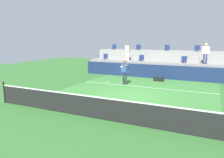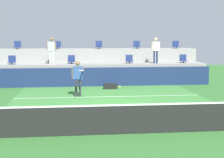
{
  "view_description": "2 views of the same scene",
  "coord_description": "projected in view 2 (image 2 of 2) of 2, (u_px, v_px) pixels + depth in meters",
  "views": [
    {
      "loc": [
        4.03,
        -11.07,
        3.1
      ],
      "look_at": [
        -0.82,
        -0.85,
        1.02
      ],
      "focal_mm": 34.64,
      "sensor_mm": 36.0,
      "label": 1
    },
    {
      "loc": [
        -1.68,
        -13.7,
        2.89
      ],
      "look_at": [
        -0.12,
        -0.16,
        1.19
      ],
      "focal_mm": 54.38,
      "sensor_mm": 36.0,
      "label": 2
    }
  ],
  "objects": [
    {
      "name": "tennis_net",
      "position": [
        131.0,
        118.0,
        10.05
      ],
      "size": [
        10.48,
        0.08,
        1.07
      ],
      "color": "black",
      "rests_on": "ground_plane"
    },
    {
      "name": "stadium_chair_upper_right",
      "position": [
        137.0,
        45.0,
        22.97
      ],
      "size": [
        0.44,
        0.4,
        0.52
      ],
      "color": "#2D2D33",
      "rests_on": "seating_tier_upper"
    },
    {
      "name": "stadium_chair_upper_far_right",
      "position": [
        176.0,
        45.0,
        23.28
      ],
      "size": [
        0.44,
        0.4,
        0.52
      ],
      "color": "#2D2D33",
      "rests_on": "seating_tier_upper"
    },
    {
      "name": "spectator_in_grey",
      "position": [
        156.0,
        48.0,
        20.92
      ],
      "size": [
        0.57,
        0.24,
        1.59
      ],
      "color": "navy",
      "rests_on": "seating_tier_lower"
    },
    {
      "name": "stadium_chair_lower_left",
      "position": [
        71.0,
        60.0,
        20.8
      ],
      "size": [
        0.44,
        0.4,
        0.52
      ],
      "color": "#2D2D33",
      "rests_on": "seating_tier_lower"
    },
    {
      "name": "stadium_chair_lower_far_right",
      "position": [
        183.0,
        59.0,
        21.61
      ],
      "size": [
        0.44,
        0.4,
        0.52
      ],
      "color": "#2D2D33",
      "rests_on": "seating_tier_lower"
    },
    {
      "name": "tennis_ball",
      "position": [
        120.0,
        87.0,
        11.21
      ],
      "size": [
        0.07,
        0.07,
        0.07
      ],
      "color": "#CCE033"
    },
    {
      "name": "seating_tier_upper",
      "position": [
        98.0,
        64.0,
        22.9
      ],
      "size": [
        13.0,
        1.8,
        2.1
      ],
      "primitive_type": "cube",
      "color": "gray",
      "rests_on": "ground_plane"
    },
    {
      "name": "stadium_chair_upper_far_left",
      "position": [
        17.0,
        46.0,
        22.08
      ],
      "size": [
        0.44,
        0.4,
        0.52
      ],
      "color": "#2D2D33",
      "rests_on": "seating_tier_upper"
    },
    {
      "name": "stadium_chair_upper_left",
      "position": [
        57.0,
        46.0,
        22.37
      ],
      "size": [
        0.44,
        0.4,
        0.52
      ],
      "color": "#2D2D33",
      "rests_on": "seating_tier_upper"
    },
    {
      "name": "sponsor_backboard",
      "position": [
        102.0,
        77.0,
        19.9
      ],
      "size": [
        13.0,
        0.16,
        1.1
      ],
      "primitive_type": "cube",
      "color": "navy",
      "rests_on": "ground_plane"
    },
    {
      "name": "ground_plane",
      "position": [
        115.0,
        107.0,
        14.06
      ],
      "size": [
        40.0,
        40.0,
        0.0
      ],
      "primitive_type": "plane",
      "color": "#336B2D"
    },
    {
      "name": "court_inner_paint",
      "position": [
        112.0,
        102.0,
        15.04
      ],
      "size": [
        9.0,
        10.0,
        0.01
      ],
      "primitive_type": "cube",
      "color": "#3D7F38",
      "rests_on": "ground_plane"
    },
    {
      "name": "tennis_player",
      "position": [
        78.0,
        75.0,
        16.29
      ],
      "size": [
        0.61,
        1.26,
        1.75
      ],
      "color": "#2D2D33",
      "rests_on": "ground_plane"
    },
    {
      "name": "spectator_in_white",
      "position": [
        51.0,
        48.0,
        20.2
      ],
      "size": [
        0.57,
        0.24,
        1.61
      ],
      "color": "white",
      "rests_on": "seating_tier_lower"
    },
    {
      "name": "stadium_chair_lower_right",
      "position": [
        129.0,
        60.0,
        21.21
      ],
      "size": [
        0.44,
        0.4,
        0.52
      ],
      "color": "#2D2D33",
      "rests_on": "seating_tier_lower"
    },
    {
      "name": "equipment_bag",
      "position": [
        110.0,
        86.0,
        18.9
      ],
      "size": [
        0.76,
        0.28,
        0.3
      ],
      "primitive_type": "cube",
      "color": "black",
      "rests_on": "ground_plane"
    },
    {
      "name": "court_service_line",
      "position": [
        109.0,
        97.0,
        16.42
      ],
      "size": [
        9.0,
        0.06,
        0.0
      ],
      "primitive_type": "cube",
      "color": "white",
      "rests_on": "ground_plane"
    },
    {
      "name": "seating_tier_lower",
      "position": [
        100.0,
        73.0,
        21.18
      ],
      "size": [
        13.0,
        1.8,
        1.25
      ],
      "primitive_type": "cube",
      "color": "gray",
      "rests_on": "ground_plane"
    },
    {
      "name": "stadium_chair_upper_center",
      "position": [
        99.0,
        45.0,
        22.68
      ],
      "size": [
        0.44,
        0.4,
        0.52
      ],
      "color": "#2D2D33",
      "rests_on": "seating_tier_upper"
    },
    {
      "name": "stadium_chair_lower_far_left",
      "position": [
        12.0,
        61.0,
        20.4
      ],
      "size": [
        0.44,
        0.4,
        0.52
      ],
      "color": "#2D2D33",
      "rests_on": "seating_tier_lower"
    }
  ]
}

